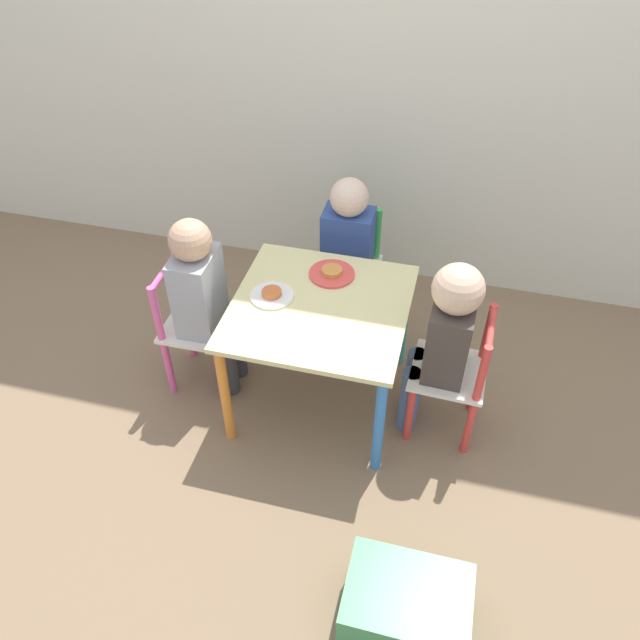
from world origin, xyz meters
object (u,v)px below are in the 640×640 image
object	(u,v)px
child_right	(444,335)
plate_left	(272,295)
storage_bin	(406,608)
child_left	(204,294)
child_back	(346,246)
chair_red	(454,377)
plate_back	(332,273)
chair_green	(348,270)
kids_table	(320,319)
chair_pink	(195,328)

from	to	relation	value
child_right	plate_left	xyz separation A→B (m)	(-0.61, 0.02, 0.04)
child_right	storage_bin	size ratio (longest dim) A/B	2.10
child_left	storage_bin	xyz separation A→B (m)	(0.89, -0.79, -0.35)
child_back	chair_red	bearing A→B (deg)	-42.59
child_left	storage_bin	size ratio (longest dim) A/B	2.15
child_right	plate_back	xyz separation A→B (m)	(-0.44, 0.19, 0.04)
child_back	child_right	size ratio (longest dim) A/B	0.98
child_left	child_right	size ratio (longest dim) A/B	1.02
child_left	child_right	xyz separation A→B (m)	(0.87, -0.01, 0.00)
plate_back	storage_bin	distance (m)	1.14
chair_green	child_right	bearing A→B (deg)	-49.83
chair_green	plate_left	distance (m)	0.57
kids_table	child_left	distance (m)	0.44
child_back	chair_green	bearing A→B (deg)	90.00
chair_pink	plate_back	size ratio (longest dim) A/B	3.12
chair_pink	plate_left	world-z (taller)	chair_pink
child_left	plate_back	size ratio (longest dim) A/B	4.43
chair_red	child_right	bearing A→B (deg)	-90.00
kids_table	plate_back	distance (m)	0.19
plate_back	child_back	bearing A→B (deg)	90.69
chair_green	chair_red	size ratio (longest dim) A/B	1.00
kids_table	child_back	distance (m)	0.44
chair_pink	child_right	distance (m)	0.95
kids_table	chair_green	bearing A→B (deg)	90.41
child_right	plate_left	size ratio (longest dim) A/B	4.76
plate_left	child_right	bearing A→B (deg)	-1.52
kids_table	chair_green	distance (m)	0.52
chair_pink	chair_green	bearing A→B (deg)	-45.34
plate_left	plate_back	world-z (taller)	same
child_right	plate_left	world-z (taller)	child_right
plate_left	storage_bin	xyz separation A→B (m)	(0.63, -0.80, -0.39)
chair_green	plate_back	xyz separation A→B (m)	(0.00, -0.32, 0.22)
chair_pink	child_back	world-z (taller)	child_back
plate_left	chair_red	bearing A→B (deg)	-1.57
plate_left	storage_bin	size ratio (longest dim) A/B	0.44
chair_green	plate_back	world-z (taller)	chair_green
kids_table	chair_red	xyz separation A→B (m)	(0.50, -0.02, -0.15)
kids_table	child_right	world-z (taller)	child_right
kids_table	storage_bin	xyz separation A→B (m)	(0.46, -0.80, -0.31)
chair_pink	child_back	size ratio (longest dim) A/B	0.74
chair_green	storage_bin	world-z (taller)	chair_green
kids_table	chair_pink	size ratio (longest dim) A/B	1.16
chair_pink	plate_back	xyz separation A→B (m)	(0.50, 0.19, 0.22)
child_right	storage_bin	bearing A→B (deg)	3.44
chair_red	child_left	distance (m)	0.95
child_left	chair_red	bearing A→B (deg)	-91.72
storage_bin	plate_back	bearing A→B (deg)	115.10
child_left	chair_pink	bearing A→B (deg)	90.00
chair_red	plate_left	distance (m)	0.71
child_left	child_back	bearing A→B (deg)	-45.41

